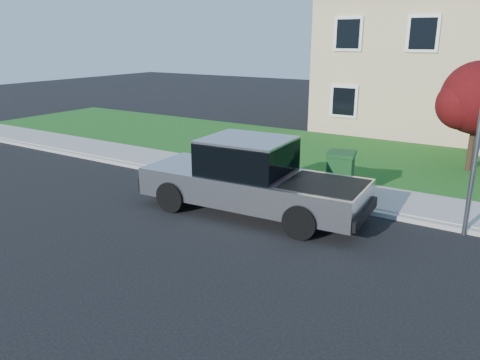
# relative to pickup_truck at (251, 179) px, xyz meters

# --- Properties ---
(ground) EXTENTS (80.00, 80.00, 0.00)m
(ground) POSITION_rel_pickup_truck_xyz_m (0.53, -1.34, -0.92)
(ground) COLOR black
(ground) RESTS_ON ground
(curb) EXTENTS (40.00, 0.20, 0.12)m
(curb) POSITION_rel_pickup_truck_xyz_m (1.53, 1.56, -0.86)
(curb) COLOR gray
(curb) RESTS_ON ground
(sidewalk) EXTENTS (40.00, 2.00, 0.15)m
(sidewalk) POSITION_rel_pickup_truck_xyz_m (1.53, 2.66, -0.85)
(sidewalk) COLOR gray
(sidewalk) RESTS_ON ground
(lawn) EXTENTS (40.00, 7.00, 0.10)m
(lawn) POSITION_rel_pickup_truck_xyz_m (1.53, 7.16, -0.87)
(lawn) COLOR #154C16
(lawn) RESTS_ON ground
(house) EXTENTS (14.00, 11.30, 6.85)m
(house) POSITION_rel_pickup_truck_xyz_m (1.84, 15.04, 2.25)
(house) COLOR tan
(house) RESTS_ON ground
(pickup_truck) EXTENTS (6.14, 2.46, 1.98)m
(pickup_truck) POSITION_rel_pickup_truck_xyz_m (0.00, 0.00, 0.00)
(pickup_truck) COLOR black
(pickup_truck) RESTS_ON ground
(woman) EXTENTS (0.61, 0.45, 1.84)m
(woman) POSITION_rel_pickup_truck_xyz_m (-0.13, 1.33, -0.05)
(woman) COLOR tan
(woman) RESTS_ON ground
(ornamental_tree) EXTENTS (2.66, 2.40, 3.65)m
(ornamental_tree) POSITION_rel_pickup_truck_xyz_m (4.35, 7.21, 1.51)
(ornamental_tree) COLOR black
(ornamental_tree) RESTS_ON lawn
(trash_bin) EXTENTS (0.92, 1.01, 1.23)m
(trash_bin) POSITION_rel_pickup_truck_xyz_m (1.57, 2.28, -0.15)
(trash_bin) COLOR #103B16
(trash_bin) RESTS_ON sidewalk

